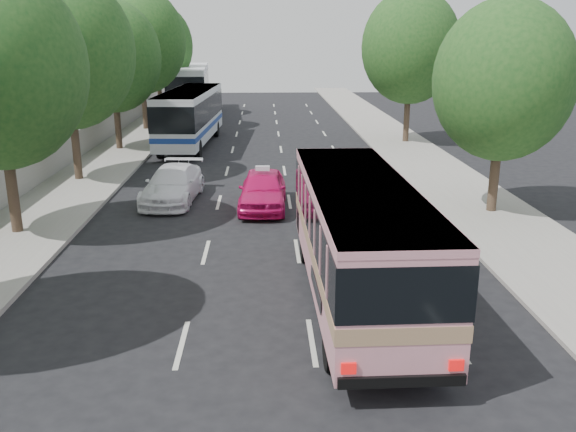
{
  "coord_description": "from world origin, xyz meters",
  "views": [
    {
      "loc": [
        -0.03,
        -14.22,
        6.58
      ],
      "look_at": [
        0.65,
        2.53,
        1.6
      ],
      "focal_mm": 38.0,
      "sensor_mm": 36.0,
      "label": 1
    }
  ],
  "objects_px": {
    "pink_taxi": "(263,189)",
    "white_pickup": "(173,184)",
    "pink_bus": "(359,229)",
    "tour_coach_front": "(190,113)",
    "tour_coach_rear": "(189,86)"
  },
  "relations": [
    {
      "from": "white_pickup",
      "to": "tour_coach_rear",
      "type": "height_order",
      "value": "tour_coach_rear"
    },
    {
      "from": "pink_taxi",
      "to": "tour_coach_rear",
      "type": "bearing_deg",
      "value": 104.33
    },
    {
      "from": "pink_bus",
      "to": "white_pickup",
      "type": "bearing_deg",
      "value": 120.19
    },
    {
      "from": "white_pickup",
      "to": "tour_coach_rear",
      "type": "distance_m",
      "value": 28.78
    },
    {
      "from": "pink_taxi",
      "to": "tour_coach_front",
      "type": "bearing_deg",
      "value": 109.61
    },
    {
      "from": "white_pickup",
      "to": "pink_bus",
      "type": "bearing_deg",
      "value": -53.98
    },
    {
      "from": "pink_bus",
      "to": "pink_taxi",
      "type": "height_order",
      "value": "pink_bus"
    },
    {
      "from": "pink_taxi",
      "to": "white_pickup",
      "type": "xyz_separation_m",
      "value": [
        -3.69,
        1.22,
        -0.05
      ]
    },
    {
      "from": "white_pickup",
      "to": "tour_coach_front",
      "type": "bearing_deg",
      "value": 98.03
    },
    {
      "from": "pink_bus",
      "to": "white_pickup",
      "type": "relative_size",
      "value": 2.0
    },
    {
      "from": "tour_coach_rear",
      "to": "pink_bus",
      "type": "bearing_deg",
      "value": -81.12
    },
    {
      "from": "pink_bus",
      "to": "tour_coach_front",
      "type": "relative_size",
      "value": 0.85
    },
    {
      "from": "tour_coach_front",
      "to": "pink_bus",
      "type": "bearing_deg",
      "value": -70.22
    },
    {
      "from": "pink_bus",
      "to": "pink_taxi",
      "type": "distance_m",
      "value": 9.27
    },
    {
      "from": "white_pickup",
      "to": "pink_taxi",
      "type": "bearing_deg",
      "value": -13.39
    }
  ]
}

